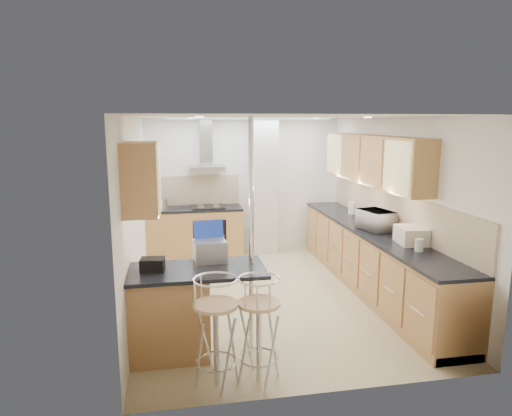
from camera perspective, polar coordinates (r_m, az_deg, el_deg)
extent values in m
plane|color=tan|center=(6.61, 1.80, -10.89)|extent=(4.80, 4.80, 0.00)
cube|color=white|center=(8.59, -1.55, 2.81)|extent=(3.60, 0.04, 2.50)
cube|color=white|center=(4.02, 9.25, -6.61)|extent=(3.60, 0.04, 2.50)
cube|color=white|center=(6.14, -14.78, -0.77)|extent=(0.04, 4.80, 2.50)
cube|color=white|center=(6.87, 16.71, 0.34)|extent=(0.04, 4.80, 2.50)
cube|color=white|center=(6.14, 1.94, 11.33)|extent=(3.60, 4.80, 0.02)
cube|color=tan|center=(7.07, 14.28, 5.90)|extent=(0.34, 3.00, 0.72)
cube|color=tan|center=(4.70, -14.24, 3.59)|extent=(0.34, 0.62, 0.72)
cube|color=beige|center=(6.87, 16.57, -0.24)|extent=(0.03, 4.40, 0.56)
cube|color=beige|center=(8.49, -7.89, 2.14)|extent=(1.70, 0.03, 0.56)
cube|color=silver|center=(8.45, 1.01, 2.68)|extent=(0.45, 0.40, 2.50)
cube|color=#A7A9AB|center=(8.22, -6.14, 4.99)|extent=(0.62, 0.48, 0.08)
cube|color=#A7A9AB|center=(8.32, -6.28, 8.09)|extent=(0.22, 0.20, 0.88)
cylinder|color=silver|center=(4.77, -0.64, -3.67)|extent=(0.05, 0.05, 2.50)
cube|color=black|center=(8.07, -5.77, -3.57)|extent=(0.58, 0.02, 0.58)
cube|color=black|center=(8.26, -6.02, 0.15)|extent=(0.58, 0.50, 0.02)
cube|color=tan|center=(7.91, -0.91, 11.10)|extent=(2.80, 0.35, 0.02)
cube|color=tan|center=(6.93, 14.12, -6.35)|extent=(0.60, 4.40, 0.88)
cube|color=black|center=(6.81, 14.30, -2.64)|extent=(0.63, 4.40, 0.04)
cube|color=tan|center=(8.35, -7.66, -3.18)|extent=(1.70, 0.60, 0.88)
cube|color=black|center=(8.25, -7.74, -0.08)|extent=(1.70, 0.63, 0.04)
cube|color=tan|center=(4.97, -7.57, -12.92)|extent=(1.35, 0.62, 0.90)
cube|color=black|center=(4.80, -7.70, -7.78)|extent=(1.47, 0.72, 0.04)
imported|color=silver|center=(6.67, 14.79, -1.51)|extent=(0.46, 0.58, 0.29)
cube|color=#999BA0|center=(4.99, -5.79, -5.38)|extent=(0.36, 0.29, 0.23)
cube|color=black|center=(4.80, -12.81, -6.90)|extent=(0.26, 0.20, 0.13)
cylinder|color=silver|center=(7.77, 11.91, -0.02)|extent=(0.16, 0.16, 0.19)
cylinder|color=silver|center=(7.21, 12.95, -1.05)|extent=(0.11, 0.11, 0.15)
cylinder|color=#B3AC8F|center=(6.81, 14.67, -1.57)|extent=(0.17, 0.17, 0.21)
cylinder|color=silver|center=(5.77, 19.72, -4.38)|extent=(0.11, 0.11, 0.15)
cube|color=silver|center=(6.08, 18.82, -3.25)|extent=(0.37, 0.44, 0.21)
cylinder|color=#A7A9AB|center=(8.07, -11.56, 0.42)|extent=(0.16, 0.16, 0.20)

